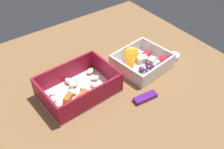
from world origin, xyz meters
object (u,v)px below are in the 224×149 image
(candy_bar, at_px, (145,98))
(fruit_bowl, at_px, (142,62))
(paper_cup_liner, at_px, (174,57))
(pasta_container, at_px, (78,88))

(candy_bar, bearing_deg, fruit_bowl, -127.41)
(candy_bar, bearing_deg, paper_cup_liner, -157.08)
(pasta_container, height_order, candy_bar, pasta_container)
(candy_bar, xyz_separation_m, paper_cup_liner, (-0.20, -0.08, 0.00))
(fruit_bowl, xyz_separation_m, paper_cup_liner, (-0.11, 0.03, -0.01))
(pasta_container, distance_m, fruit_bowl, 0.23)
(pasta_container, height_order, paper_cup_liner, pasta_container)
(fruit_bowl, height_order, paper_cup_liner, fruit_bowl)
(pasta_container, relative_size, fruit_bowl, 1.22)
(fruit_bowl, relative_size, candy_bar, 2.48)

